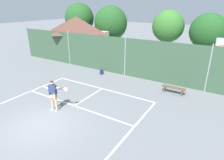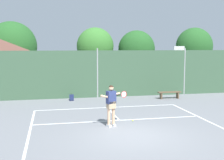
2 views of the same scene
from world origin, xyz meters
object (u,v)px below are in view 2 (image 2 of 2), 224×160
object	(u,v)px
backpack_navy	(72,98)
courtside_bench	(169,93)
basketball_hoop	(179,62)
tennis_ball	(133,121)
tennis_player	(111,102)

from	to	relation	value
backpack_navy	courtside_bench	size ratio (longest dim) A/B	0.29
basketball_hoop	courtside_bench	distance (m)	4.65
basketball_hoop	backpack_navy	bearing A→B (deg)	-161.78
tennis_ball	backpack_navy	world-z (taller)	backpack_navy
tennis_ball	backpack_navy	xyz separation A→B (m)	(-2.46, 5.94, 0.16)
basketball_hoop	backpack_navy	distance (m)	9.52
tennis_ball	backpack_navy	size ratio (longest dim) A/B	0.14
tennis_ball	tennis_player	bearing A→B (deg)	-150.48
backpack_navy	tennis_ball	bearing A→B (deg)	-67.50
basketball_hoop	backpack_navy	world-z (taller)	basketball_hoop
tennis_player	basketball_hoop	bearing A→B (deg)	51.59
basketball_hoop	backpack_navy	xyz separation A→B (m)	(-8.82, -2.90, -2.12)
tennis_player	backpack_navy	distance (m)	6.80
tennis_ball	basketball_hoop	bearing A→B (deg)	54.28
basketball_hoop	tennis_ball	bearing A→B (deg)	-125.72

